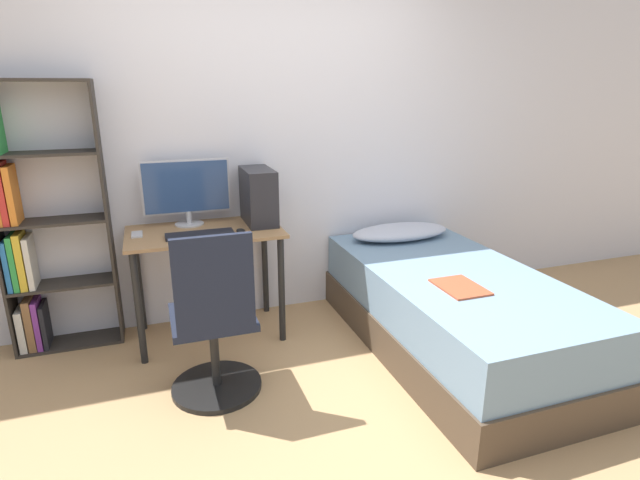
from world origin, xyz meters
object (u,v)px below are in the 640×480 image
Objects in this scene: bed at (452,311)px; keyboard at (200,234)px; monitor at (187,190)px; office_chair at (215,334)px; bookshelf at (33,233)px; pc_tower at (258,196)px.

keyboard is at bearing 158.42° from bed.
monitor is at bearing 149.97° from bed.
bed is at bearing 0.90° from office_chair.
bookshelf is 1.04m from keyboard.
keyboard is (0.02, 0.63, 0.39)m from office_chair.
pc_tower is at bearing -4.06° from bookshelf.
office_chair reaches higher than keyboard.
bookshelf is 1.41m from office_chair.
monitor is (-1.57, 0.91, 0.74)m from bed.
office_chair is at bearing -179.10° from bed.
keyboard is 1.08× the size of pc_tower.
bookshelf is at bearing -179.66° from monitor.
bookshelf is 1.44m from pc_tower.
office_chair is at bearing -91.48° from keyboard.
monitor is at bearing 97.34° from keyboard.
office_chair is 2.31× the size of keyboard.
pc_tower is (0.47, -0.11, -0.05)m from monitor.
office_chair is 0.49× the size of bed.
pc_tower is (0.43, 0.19, 0.18)m from keyboard.
bookshelf is 2.96× the size of monitor.
pc_tower is (1.43, -0.10, 0.16)m from bookshelf.
bed is 1.72m from keyboard.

